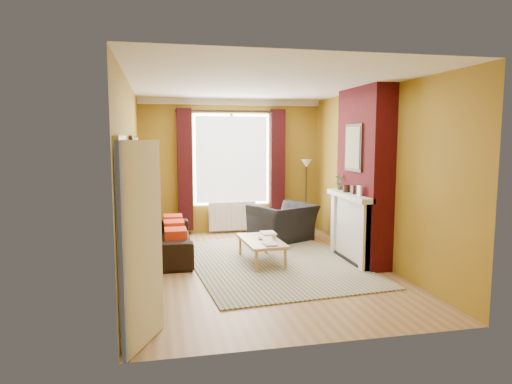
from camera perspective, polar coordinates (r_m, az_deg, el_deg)
ground at (r=7.24m, az=0.42°, el=-9.31°), size 5.50×5.50×0.00m
room_walls at (r=7.41m, az=4.68°, el=1.92°), size 3.82×5.54×2.83m
striped_rug at (r=7.42m, az=2.10°, el=-8.82°), size 2.83×3.71×0.02m
sofa at (r=7.96m, az=-11.24°, el=-5.58°), size 0.90×2.20×0.64m
armchair at (r=8.90m, az=3.35°, el=-3.86°), size 1.42×1.36×0.72m
coffee_table at (r=7.37m, az=0.69°, el=-6.28°), size 0.64×1.17×0.38m
wicker_stool at (r=9.64m, az=2.00°, el=-3.87°), size 0.36×0.36×0.44m
floor_lamp at (r=9.71m, az=6.30°, el=2.14°), size 0.30×0.30×1.55m
book_a at (r=7.00m, az=0.97°, el=-6.55°), size 0.20×0.26×0.02m
book_b at (r=7.78m, az=0.70°, el=-5.18°), size 0.24×0.33×0.02m
mug at (r=7.41m, az=2.26°, el=-5.56°), size 0.10×0.10×0.09m
tv_remote at (r=7.38m, az=0.55°, el=-5.84°), size 0.07×0.17×0.02m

